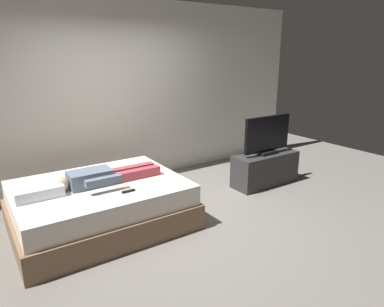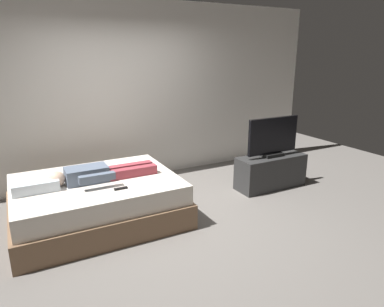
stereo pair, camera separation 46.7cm
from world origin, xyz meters
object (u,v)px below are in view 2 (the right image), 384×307
at_px(bed, 97,201).
at_px(person, 98,174).
at_px(pillow, 35,185).
at_px(tv_stand, 271,172).
at_px(remote, 121,188).
at_px(tv, 273,138).

distance_m(bed, person, 0.36).
distance_m(pillow, tv_stand, 3.30).
distance_m(remote, tv, 2.47).
height_order(person, tv_stand, person).
height_order(bed, tv, tv).
relative_size(pillow, tv, 0.55).
bearing_deg(remote, person, 110.47).
relative_size(person, tv_stand, 1.15).
distance_m(bed, pillow, 0.74).
height_order(pillow, remote, pillow).
height_order(bed, tv_stand, bed).
relative_size(pillow, tv_stand, 0.44).
bearing_deg(remote, pillow, 152.96).
distance_m(person, tv, 2.60).
bearing_deg(bed, tv_stand, -2.47).
distance_m(pillow, person, 0.69).
relative_size(pillow, remote, 3.20).
relative_size(tv_stand, tv, 1.25).
bearing_deg(person, tv_stand, -1.95).
distance_m(bed, tv, 2.67).
distance_m(remote, tv_stand, 2.48).
bearing_deg(tv_stand, person, 178.05).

